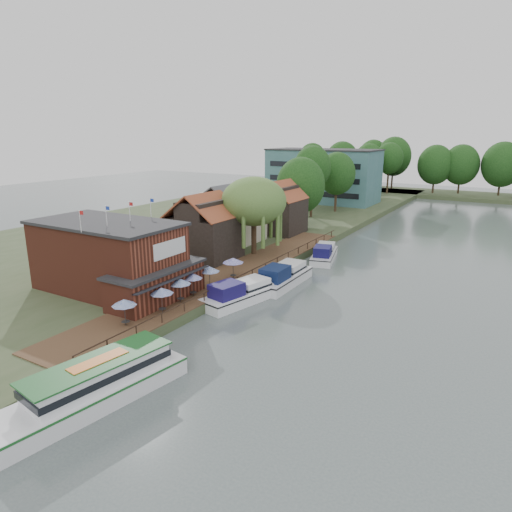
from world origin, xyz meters
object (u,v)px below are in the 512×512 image
Objects in this scene: umbrella_4 at (210,277)px; cottage_a at (204,226)px; umbrella_3 at (193,285)px; hotel_block at (323,175)px; cottage_b at (228,213)px; umbrella_2 at (180,290)px; cottage_c at (280,207)px; swan at (103,371)px; umbrella_0 at (125,312)px; cruiser_0 at (241,291)px; cruiser_2 at (324,252)px; cruiser_1 at (283,274)px; tour_boat at (91,384)px; pub at (122,259)px; willow at (254,216)px; umbrella_5 at (233,268)px; umbrella_1 at (162,300)px.

cottage_a is at bearing 129.43° from umbrella_4.
umbrella_3 and umbrella_4 have the same top height.
hotel_block is 56.47m from cottage_a.
umbrella_4 is (10.86, -19.56, -2.96)m from cottage_b.
cottage_a is 3.62× the size of umbrella_2.
cottage_c reaches higher than umbrella_2.
umbrella_0 is at bearing 120.10° from swan.
cottage_b reaches higher than cruiser_0.
umbrella_0 is 6.38m from swan.
hotel_block is 2.45× the size of cruiser_0.
cottage_a is 16.81m from cruiser_2.
hotel_block reaches higher than cruiser_0.
cruiser_1 is (12.53, -1.78, -3.92)m from cottage_a.
umbrella_0 is 0.23× the size of cruiser_0.
umbrella_0 is 5.40× the size of swan.
umbrella_3 is 5.40× the size of swan.
tour_boat reaches higher than swan.
cruiser_1 is at bearing 85.27° from swan.
cruiser_1 is 1.12× the size of cruiser_2.
umbrella_3 reaches higher than cruiser_2.
cruiser_0 is at bearing 9.21° from umbrella_4.
umbrella_3 is (14.81, -68.31, -4.86)m from hotel_block.
pub is 2.33× the size of cottage_a.
cottage_c is 0.64× the size of tour_boat.
pub is 0.79× the size of hotel_block.
cottage_a is 0.80× the size of cruiser_1.
willow is 4.34× the size of umbrella_5.
cruiser_2 is at bearing 35.22° from willow.
willow reaches higher than cruiser_1.
umbrella_5 is (-0.06, 11.73, 0.00)m from umbrella_1.
umbrella_5 is at bearing 145.74° from cruiser_0.
cruiser_1 is (4.36, 15.45, -0.96)m from umbrella_1.
cottage_b reaches higher than umbrella_5.
swan is at bearing -79.13° from willow.
umbrella_0 is at bearing -83.49° from willow.
pub is at bearing 162.68° from umbrella_1.
umbrella_0 is at bearing -42.99° from pub.
swan is (10.50, -26.26, -5.03)m from cottage_a.
cottage_a is at bearing 109.56° from umbrella_0.
cruiser_1 is (8.03, -6.78, -4.88)m from willow.
umbrella_2 reaches higher than cruiser_0.
cottage_c is at bearing 90.00° from pub.
cottage_a is 32.23m from tour_boat.
hotel_block is at bearing 102.77° from umbrella_4.
umbrella_1 is 2.93m from umbrella_2.
cruiser_0 is at bearing 56.76° from umbrella_2.
umbrella_4 is 20.68m from cruiser_2.
cottage_b is (-3.00, 10.00, 0.00)m from cottage_a.
umbrella_1 and umbrella_3 have the same top height.
swan is (2.64, -16.70, -2.07)m from umbrella_4.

